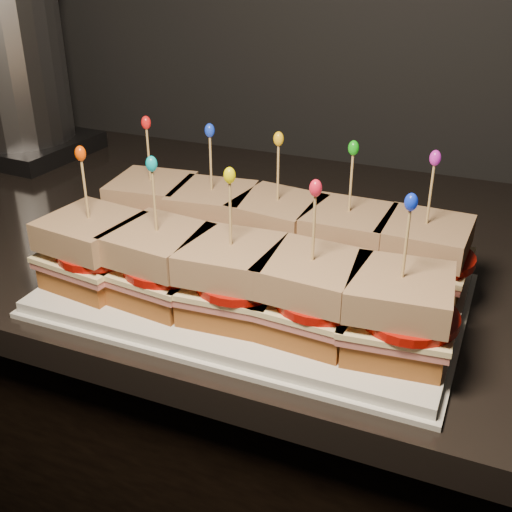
% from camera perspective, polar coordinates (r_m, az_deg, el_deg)
% --- Properties ---
extents(cabinet, '(2.50, 0.66, 0.85)m').
position_cam_1_polar(cabinet, '(1.20, 0.60, -18.30)').
color(cabinet, black).
rests_on(cabinet, ground).
extents(granite_slab, '(2.54, 0.70, 0.04)m').
position_cam_1_polar(granite_slab, '(0.93, 0.73, 1.26)').
color(granite_slab, black).
rests_on(granite_slab, cabinet).
extents(platter, '(0.46, 0.28, 0.02)m').
position_cam_1_polar(platter, '(0.75, 0.00, -3.12)').
color(platter, white).
rests_on(platter, granite_slab).
extents(platter_rim, '(0.47, 0.30, 0.01)m').
position_cam_1_polar(platter_rim, '(0.76, 0.00, -3.51)').
color(platter_rim, white).
rests_on(platter_rim, granite_slab).
extents(sandwich_0_bread_bot, '(0.10, 0.10, 0.03)m').
position_cam_1_polar(sandwich_0_bread_bot, '(0.87, -9.02, 2.47)').
color(sandwich_0_bread_bot, brown).
rests_on(sandwich_0_bread_bot, platter).
extents(sandwich_0_ham, '(0.11, 0.11, 0.01)m').
position_cam_1_polar(sandwich_0_ham, '(0.86, -9.10, 3.50)').
color(sandwich_0_ham, '#BA695E').
rests_on(sandwich_0_ham, sandwich_0_bread_bot).
extents(sandwich_0_cheese, '(0.12, 0.11, 0.01)m').
position_cam_1_polar(sandwich_0_cheese, '(0.86, -9.14, 3.92)').
color(sandwich_0_cheese, '#FBE5A2').
rests_on(sandwich_0_cheese, sandwich_0_ham).
extents(sandwich_0_tomato, '(0.09, 0.09, 0.01)m').
position_cam_1_polar(sandwich_0_tomato, '(0.85, -8.69, 4.12)').
color(sandwich_0_tomato, '#AE0F07').
rests_on(sandwich_0_tomato, sandwich_0_cheese).
extents(sandwich_0_bread_top, '(0.11, 0.11, 0.03)m').
position_cam_1_polar(sandwich_0_bread_top, '(0.85, -9.27, 5.67)').
color(sandwich_0_bread_top, brown).
rests_on(sandwich_0_bread_top, sandwich_0_tomato).
extents(sandwich_0_pick, '(0.00, 0.00, 0.09)m').
position_cam_1_polar(sandwich_0_pick, '(0.83, -9.51, 8.63)').
color(sandwich_0_pick, tan).
rests_on(sandwich_0_pick, sandwich_0_bread_top).
extents(sandwich_0_frill, '(0.01, 0.01, 0.02)m').
position_cam_1_polar(sandwich_0_frill, '(0.82, -9.75, 11.61)').
color(sandwich_0_frill, red).
rests_on(sandwich_0_frill, sandwich_0_pick).
extents(sandwich_1_bread_bot, '(0.10, 0.10, 0.03)m').
position_cam_1_polar(sandwich_1_bread_bot, '(0.83, -3.82, 1.51)').
color(sandwich_1_bread_bot, brown).
rests_on(sandwich_1_bread_bot, platter).
extents(sandwich_1_ham, '(0.11, 0.11, 0.01)m').
position_cam_1_polar(sandwich_1_ham, '(0.82, -3.85, 2.58)').
color(sandwich_1_ham, '#BA695E').
rests_on(sandwich_1_ham, sandwich_1_bread_bot).
extents(sandwich_1_cheese, '(0.12, 0.11, 0.01)m').
position_cam_1_polar(sandwich_1_cheese, '(0.82, -3.87, 3.02)').
color(sandwich_1_cheese, '#FBE5A2').
rests_on(sandwich_1_cheese, sandwich_1_ham).
extents(sandwich_1_tomato, '(0.09, 0.09, 0.01)m').
position_cam_1_polar(sandwich_1_tomato, '(0.81, -3.31, 3.22)').
color(sandwich_1_tomato, '#AE0F07').
rests_on(sandwich_1_tomato, sandwich_1_cheese).
extents(sandwich_1_bread_top, '(0.11, 0.11, 0.03)m').
position_cam_1_polar(sandwich_1_bread_top, '(0.81, -3.93, 4.85)').
color(sandwich_1_bread_top, brown).
rests_on(sandwich_1_bread_top, sandwich_1_tomato).
extents(sandwich_1_pick, '(0.00, 0.00, 0.09)m').
position_cam_1_polar(sandwich_1_pick, '(0.79, -4.04, 7.95)').
color(sandwich_1_pick, tan).
rests_on(sandwich_1_pick, sandwich_1_bread_top).
extents(sandwich_1_frill, '(0.01, 0.01, 0.02)m').
position_cam_1_polar(sandwich_1_frill, '(0.78, -4.14, 11.08)').
color(sandwich_1_frill, blue).
rests_on(sandwich_1_frill, sandwich_1_pick).
extents(sandwich_2_bread_bot, '(0.10, 0.10, 0.03)m').
position_cam_1_polar(sandwich_2_bread_bot, '(0.80, 1.85, 0.45)').
color(sandwich_2_bread_bot, brown).
rests_on(sandwich_2_bread_bot, platter).
extents(sandwich_2_ham, '(0.11, 0.11, 0.01)m').
position_cam_1_polar(sandwich_2_ham, '(0.79, 1.87, 1.55)').
color(sandwich_2_ham, '#BA695E').
rests_on(sandwich_2_ham, sandwich_2_bread_bot).
extents(sandwich_2_cheese, '(0.12, 0.11, 0.01)m').
position_cam_1_polar(sandwich_2_cheese, '(0.79, 1.88, 2.01)').
color(sandwich_2_cheese, '#FBE5A2').
rests_on(sandwich_2_cheese, sandwich_2_ham).
extents(sandwich_2_tomato, '(0.09, 0.09, 0.01)m').
position_cam_1_polar(sandwich_2_tomato, '(0.77, 2.55, 2.19)').
color(sandwich_2_tomato, '#AE0F07').
rests_on(sandwich_2_tomato, sandwich_2_cheese).
extents(sandwich_2_bread_top, '(0.11, 0.11, 0.03)m').
position_cam_1_polar(sandwich_2_bread_top, '(0.77, 1.91, 3.90)').
color(sandwich_2_bread_top, brown).
rests_on(sandwich_2_bread_top, sandwich_2_tomato).
extents(sandwich_2_pick, '(0.00, 0.00, 0.09)m').
position_cam_1_polar(sandwich_2_pick, '(0.76, 1.96, 7.11)').
color(sandwich_2_pick, tan).
rests_on(sandwich_2_pick, sandwich_2_bread_top).
extents(sandwich_2_frill, '(0.01, 0.01, 0.02)m').
position_cam_1_polar(sandwich_2_frill, '(0.74, 2.02, 10.38)').
color(sandwich_2_frill, '#ECB112').
rests_on(sandwich_2_frill, sandwich_2_pick).
extents(sandwich_3_bread_bot, '(0.09, 0.09, 0.03)m').
position_cam_1_polar(sandwich_3_bread_bot, '(0.77, 7.93, -0.69)').
color(sandwich_3_bread_bot, brown).
rests_on(sandwich_3_bread_bot, platter).
extents(sandwich_3_ham, '(0.10, 0.10, 0.01)m').
position_cam_1_polar(sandwich_3_ham, '(0.77, 8.01, 0.43)').
color(sandwich_3_ham, '#BA695E').
rests_on(sandwich_3_ham, sandwich_3_bread_bot).
extents(sandwich_3_cheese, '(0.10, 0.10, 0.01)m').
position_cam_1_polar(sandwich_3_cheese, '(0.76, 8.04, 0.90)').
color(sandwich_3_cheese, '#FBE5A2').
rests_on(sandwich_3_cheese, sandwich_3_ham).
extents(sandwich_3_tomato, '(0.09, 0.09, 0.01)m').
position_cam_1_polar(sandwich_3_tomato, '(0.75, 8.84, 1.07)').
color(sandwich_3_tomato, '#AE0F07').
rests_on(sandwich_3_tomato, sandwich_3_cheese).
extents(sandwich_3_bread_top, '(0.10, 0.10, 0.03)m').
position_cam_1_polar(sandwich_3_bread_top, '(0.75, 8.18, 2.83)').
color(sandwich_3_bread_top, brown).
rests_on(sandwich_3_bread_top, sandwich_3_tomato).
extents(sandwich_3_pick, '(0.00, 0.00, 0.09)m').
position_cam_1_polar(sandwich_3_pick, '(0.73, 8.42, 6.13)').
color(sandwich_3_pick, tan).
rests_on(sandwich_3_pick, sandwich_3_bread_top).
extents(sandwich_3_frill, '(0.01, 0.01, 0.02)m').
position_cam_1_polar(sandwich_3_frill, '(0.72, 8.66, 9.48)').
color(sandwich_3_frill, '#12A813').
rests_on(sandwich_3_frill, sandwich_3_pick).
extents(sandwich_4_bread_bot, '(0.10, 0.10, 0.03)m').
position_cam_1_polar(sandwich_4_bread_bot, '(0.76, 14.31, -1.88)').
color(sandwich_4_bread_bot, brown).
rests_on(sandwich_4_bread_bot, platter).
extents(sandwich_4_ham, '(0.11, 0.10, 0.01)m').
position_cam_1_polar(sandwich_4_ham, '(0.75, 14.46, -0.75)').
color(sandwich_4_ham, '#BA695E').
rests_on(sandwich_4_ham, sandwich_4_bread_bot).
extents(sandwich_4_cheese, '(0.11, 0.10, 0.01)m').
position_cam_1_polar(sandwich_4_cheese, '(0.75, 14.52, -0.27)').
color(sandwich_4_cheese, '#FBE5A2').
rests_on(sandwich_4_cheese, sandwich_4_ham).
extents(sandwich_4_tomato, '(0.09, 0.09, 0.01)m').
position_cam_1_polar(sandwich_4_tomato, '(0.74, 15.42, -0.12)').
color(sandwich_4_tomato, '#AE0F07').
rests_on(sandwich_4_tomato, sandwich_4_cheese).
extents(sandwich_4_bread_top, '(0.10, 0.10, 0.03)m').
position_cam_1_polar(sandwich_4_bread_top, '(0.74, 14.77, 1.68)').
color(sandwich_4_bread_top, brown).
rests_on(sandwich_4_bread_top, sandwich_4_tomato).
extents(sandwich_4_pick, '(0.00, 0.00, 0.09)m').
position_cam_1_polar(sandwich_4_pick, '(0.72, 15.20, 5.00)').
color(sandwich_4_pick, tan).
rests_on(sandwich_4_pick, sandwich_4_bread_top).
extents(sandwich_4_frill, '(0.01, 0.01, 0.02)m').
position_cam_1_polar(sandwich_4_frill, '(0.70, 15.64, 8.40)').
color(sandwich_4_frill, '#C021B6').
rests_on(sandwich_4_frill, sandwich_4_pick).
extents(sandwich_5_bread_bot, '(0.10, 0.10, 0.03)m').
position_cam_1_polar(sandwich_5_bread_bot, '(0.77, -14.06, -1.33)').
color(sandwich_5_bread_bot, brown).
rests_on(sandwich_5_bread_bot, platter).
extents(sandwich_5_ham, '(0.11, 0.11, 0.01)m').
position_cam_1_polar(sandwich_5_ham, '(0.76, -14.21, -0.22)').
color(sandwich_5_ham, '#BA695E').
rests_on(sandwich_5_ham, sandwich_5_bread_bot).
extents(sandwich_5_cheese, '(0.12, 0.11, 0.01)m').
position_cam_1_polar(sandwich_5_cheese, '(0.76, -14.26, 0.25)').
color(sandwich_5_cheese, '#FBE5A2').
rests_on(sandwich_5_cheese, sandwich_5_ham).
extents(sandwich_5_tomato, '(0.09, 0.09, 0.01)m').
position_cam_1_polar(sandwich_5_tomato, '(0.75, -13.85, 0.41)').
color(sandwich_5_tomato, '#AE0F07').
rests_on(sandwich_5_tomato, sandwich_5_cheese).
extents(sandwich_5_bread_top, '(0.11, 0.11, 0.03)m').
position_cam_1_polar(sandwich_5_bread_top, '(0.75, -14.51, 2.18)').
color(sandwich_5_bread_top, brown).
rests_on(sandwich_5_bread_top, sandwich_5_tomato).
extents(sandwich_5_pick, '(0.00, 0.00, 0.09)m').
position_cam_1_polar(sandwich_5_pick, '(0.73, -14.92, 5.46)').
color(sandwich_5_pick, tan).
rests_on(sandwich_5_pick, sandwich_5_bread_top).
extents(sandwich_5_frill, '(0.01, 0.01, 0.02)m').
position_cam_1_polar(sandwich_5_frill, '(0.72, -15.35, 8.80)').
color(sandwich_5_frill, '#F14502').
rests_on(sandwich_5_frill, sandwich_5_pick).
extents(sandwich_6_bread_bot, '(0.10, 0.10, 0.03)m').
position_cam_1_polar(sandwich_6_bread_bot, '(0.73, -8.45, -2.65)').
color(sandwich_6_bread_bot, brown).
rests_on(sandwich_6_bread_bot, platter).
extents(sandwich_6_ham, '(0.11, 0.11, 0.01)m').
position_cam_1_polar(sandwich_6_ham, '(0.72, -8.54, -1.47)').
color(sandwich_6_ham, '#BA695E').
rests_on(sandwich_6_ham, sandwich_6_bread_bot).
extents(sandwich_6_cheese, '(0.12, 0.11, 0.01)m').
position_cam_1_polar(sandwich_6_cheese, '(0.72, -8.58, -0.98)').
color(sandwich_6_cheese, '#FBE5A2').
rests_on(sandwich_6_cheese, sandwich_6_ham).
extents(sandwich_6_tomato, '(0.09, 0.09, 0.01)m').
position_cam_1_polar(sandwich_6_tomato, '(0.70, -8.02, -0.83)').
color(sandwich_6_tomato, '#AE0F07').
rests_on(sandwich_6_tomato, sandwich_6_cheese).
extents(sandwich_6_bread_top, '(0.11, 0.11, 0.03)m').
position_cam_1_polar(sandwich_6_bread_top, '(0.70, -8.73, 1.05)').
color(sandwich_6_bread_top, brown).
rests_on(sandwich_6_bread_top, sandwich_6_tomato).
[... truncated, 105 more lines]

